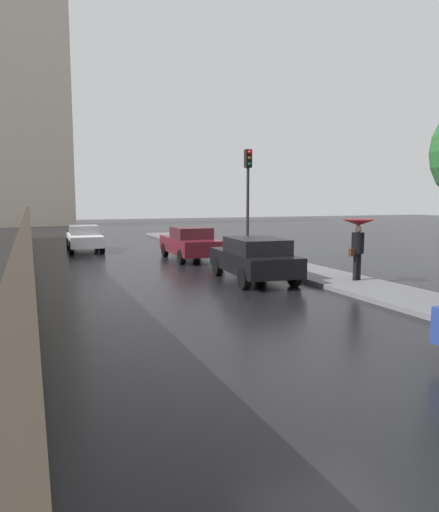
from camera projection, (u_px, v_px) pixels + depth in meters
name	position (u px, v px, depth m)	size (l,w,h in m)	color
ground	(335.00, 378.00, 7.23)	(120.00, 120.00, 0.00)	black
fence_far	(27.00, 339.00, 5.52)	(0.20, 60.00, 2.19)	#2D261E
car_black_near_kerb	(254.00, 258.00, 15.74)	(2.12, 4.25, 1.45)	black
car_maroon_mid_road	(190.00, 243.00, 21.38)	(1.90, 4.46, 1.47)	maroon
car_white_far_ahead	(85.00, 238.00, 24.88)	(1.79, 4.04, 1.34)	silver
pedestrian_with_umbrella_far	(358.00, 234.00, 15.02)	(1.02, 1.02, 1.93)	black
traffic_light	(248.00, 184.00, 19.94)	(0.26, 0.39, 4.63)	black
distant_tower	(1.00, 75.00, 46.48)	(12.76, 8.11, 33.57)	beige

